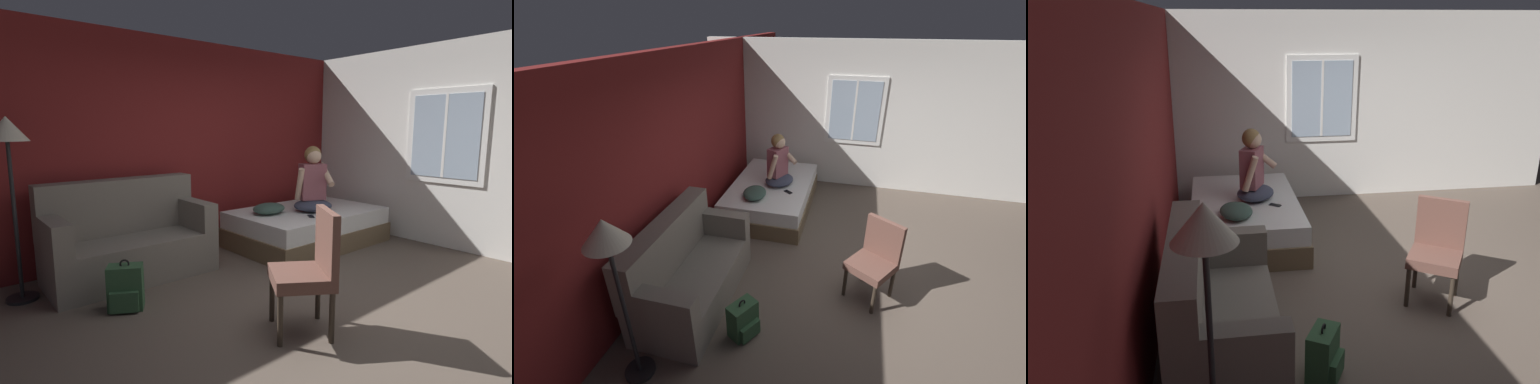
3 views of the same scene
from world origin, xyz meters
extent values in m
plane|color=brown|center=(0.00, 0.00, 0.00)|extent=(40.00, 40.00, 0.00)
cube|color=maroon|center=(0.00, 2.60, 1.35)|extent=(10.42, 0.16, 2.70)
cube|color=silver|center=(2.79, 0.00, 1.35)|extent=(0.16, 6.45, 2.70)
cube|color=white|center=(2.70, 0.40, 1.49)|extent=(0.02, 1.04, 1.24)
cube|color=#9EB2C6|center=(2.68, 0.40, 1.49)|extent=(0.01, 0.88, 1.08)
cube|color=white|center=(2.68, 0.40, 1.49)|extent=(0.01, 0.04, 1.08)
cube|color=brown|center=(1.41, 1.64, 0.13)|extent=(2.08, 1.33, 0.26)
cube|color=white|center=(1.41, 1.64, 0.37)|extent=(2.02, 1.29, 0.22)
cube|color=slate|center=(-0.97, 1.95, 0.22)|extent=(1.70, 0.80, 0.44)
cube|color=slate|center=(-0.97, 2.25, 0.74)|extent=(1.70, 0.24, 0.60)
cube|color=slate|center=(-1.73, 1.95, 0.60)|extent=(0.18, 0.80, 0.32)
cube|color=slate|center=(-0.21, 1.95, 0.60)|extent=(0.18, 0.80, 0.32)
cylinder|color=#382D23|center=(-0.48, 0.26, 0.20)|extent=(0.04, 0.04, 0.40)
cylinder|color=#382D23|center=(-0.69, -0.07, 0.20)|extent=(0.04, 0.04, 0.40)
cylinder|color=#382D23|center=(-0.15, 0.04, 0.20)|extent=(0.04, 0.04, 0.40)
cylinder|color=#382D23|center=(-0.36, -0.28, 0.20)|extent=(0.04, 0.04, 0.40)
cube|color=brown|center=(-0.42, -0.01, 0.45)|extent=(0.64, 0.64, 0.10)
cube|color=brown|center=(-0.25, -0.12, 0.74)|extent=(0.30, 0.42, 0.48)
ellipsoid|color=#383D51|center=(1.38, 1.50, 0.56)|extent=(0.66, 0.62, 0.16)
cube|color=#8C4C56|center=(1.40, 1.54, 0.88)|extent=(0.38, 0.32, 0.48)
cylinder|color=#DBB293|center=(1.20, 1.58, 0.86)|extent=(0.16, 0.23, 0.44)
cylinder|color=#DBB293|center=(1.52, 1.40, 0.98)|extent=(0.23, 0.37, 0.29)
sphere|color=#DBB293|center=(1.39, 1.52, 1.23)|extent=(0.21, 0.21, 0.21)
ellipsoid|color=olive|center=(1.40, 1.54, 1.24)|extent=(0.30, 0.29, 0.23)
cube|color=#2D5133|center=(-1.32, 1.26, 0.20)|extent=(0.35, 0.31, 0.40)
cube|color=#2D5133|center=(-1.38, 1.16, 0.11)|extent=(0.23, 0.16, 0.18)
torus|color=black|center=(-1.32, 1.26, 0.42)|extent=(0.08, 0.06, 0.09)
ellipsoid|color=#385147|center=(0.83, 1.77, 0.55)|extent=(0.52, 0.41, 0.14)
cube|color=black|center=(1.12, 1.29, 0.48)|extent=(0.14, 0.16, 0.01)
cylinder|color=black|center=(-2.00, 2.06, 0.01)|extent=(0.28, 0.28, 0.03)
cylinder|color=black|center=(-2.00, 2.06, 0.76)|extent=(0.04, 0.04, 1.45)
cone|color=beige|center=(-2.00, 2.06, 1.59)|extent=(0.36, 0.36, 0.22)
camera|label=1|loc=(-2.58, -2.06, 1.60)|focal=28.00mm
camera|label=2|loc=(-3.75, 0.33, 3.01)|focal=24.00mm
camera|label=3|loc=(-4.37, 2.00, 2.56)|focal=35.00mm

